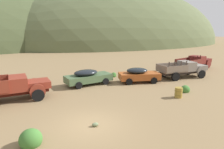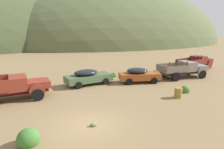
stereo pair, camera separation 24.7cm
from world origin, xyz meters
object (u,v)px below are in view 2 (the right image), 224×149
truck_rust_red (16,87)px  truck_oxblood (197,62)px  car_oxide_orange (141,75)px  car_weathered_green (90,77)px  truck_primer_gray (186,69)px  oil_drum_foreground (178,93)px

truck_rust_red → truck_oxblood: 23.13m
truck_oxblood → car_oxide_orange: bearing=-179.3°
car_weathered_green → truck_primer_gray: size_ratio=0.82×
truck_primer_gray → oil_drum_foreground: (-6.24, -4.80, -0.57)m
truck_rust_red → truck_primer_gray: bearing=-1.8°
car_weathered_green → car_oxide_orange: same height
car_oxide_orange → truck_rust_red: bearing=-162.1°
car_weathered_green → truck_oxblood: truck_oxblood is taller
car_oxide_orange → truck_oxblood: 11.32m
car_weathered_green → truck_oxblood: 16.21m
car_weathered_green → truck_oxblood: size_ratio=0.76×
oil_drum_foreground → car_weathered_green: bearing=123.3°
truck_primer_gray → oil_drum_foreground: truck_primer_gray is taller
car_weathered_green → car_oxide_orange: bearing=-21.9°
car_oxide_orange → truck_primer_gray: size_ratio=0.78×
car_weathered_green → truck_oxblood: (16.20, 0.13, 0.20)m
car_oxide_orange → truck_oxblood: truck_oxblood is taller
truck_rust_red → car_weathered_green: 7.02m
car_weathered_green → truck_oxblood: bearing=-2.0°
car_weathered_green → oil_drum_foreground: car_weathered_green is taller
truck_primer_gray → truck_oxblood: 5.79m
oil_drum_foreground → truck_rust_red: bearing=153.2°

